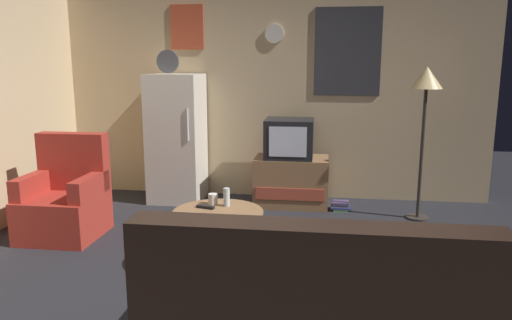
{
  "coord_description": "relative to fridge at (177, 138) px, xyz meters",
  "views": [
    {
      "loc": [
        0.64,
        -3.43,
        1.63
      ],
      "look_at": [
        0.04,
        0.9,
        0.75
      ],
      "focal_mm": 34.07,
      "sensor_mm": 36.0,
      "label": 1
    }
  ],
  "objects": [
    {
      "name": "remote_control",
      "position": [
        0.79,
        -1.85,
        -0.26
      ],
      "size": [
        0.16,
        0.08,
        0.02
      ],
      "primitive_type": "cube",
      "rotation": [
        0.0,
        0.0,
        -0.28
      ],
      "color": "black",
      "rests_on": "coffee_table"
    },
    {
      "name": "standing_lamp",
      "position": [
        2.74,
        -0.37,
        0.6
      ],
      "size": [
        0.32,
        0.32,
        1.59
      ],
      "color": "#332D28",
      "rests_on": "ground_plane"
    },
    {
      "name": "wine_glass",
      "position": [
        0.95,
        -1.76,
        -0.2
      ],
      "size": [
        0.05,
        0.05,
        0.15
      ],
      "primitive_type": "cylinder",
      "color": "silver",
      "rests_on": "coffee_table"
    },
    {
      "name": "mug_ceramic_white",
      "position": [
        0.83,
        -1.73,
        -0.23
      ],
      "size": [
        0.08,
        0.08,
        0.09
      ],
      "primitive_type": "cylinder",
      "color": "silver",
      "rests_on": "coffee_table"
    },
    {
      "name": "wall_with_art",
      "position": [
        1.07,
        0.38,
        0.6
      ],
      "size": [
        5.2,
        0.12,
        2.71
      ],
      "color": "#D1B284",
      "rests_on": "ground_plane"
    },
    {
      "name": "book_stack",
      "position": [
        1.93,
        -0.18,
        -0.71
      ],
      "size": [
        0.22,
        0.18,
        0.1
      ],
      "color": "#7AC173",
      "rests_on": "ground_plane"
    },
    {
      "name": "armchair",
      "position": [
        -0.7,
        -1.34,
        -0.42
      ],
      "size": [
        0.68,
        0.68,
        0.96
      ],
      "color": "#A52D23",
      "rests_on": "ground_plane"
    },
    {
      "name": "tv_stand",
      "position": [
        1.37,
        -0.05,
        -0.47
      ],
      "size": [
        0.84,
        0.53,
        0.56
      ],
      "color": "#8E6642",
      "rests_on": "ground_plane"
    },
    {
      "name": "coffee_table",
      "position": [
        0.91,
        -1.91,
        -0.51
      ],
      "size": [
        0.72,
        0.72,
        0.48
      ],
      "color": "#8E6642",
      "rests_on": "ground_plane"
    },
    {
      "name": "fridge",
      "position": [
        0.0,
        0.0,
        0.0
      ],
      "size": [
        0.6,
        0.62,
        1.77
      ],
      "color": "silver",
      "rests_on": "ground_plane"
    },
    {
      "name": "ground_plane",
      "position": [
        1.07,
        -2.07,
        -0.75
      ],
      "size": [
        12.0,
        12.0,
        0.0
      ],
      "primitive_type": "plane",
      "color": "#232328"
    },
    {
      "name": "crt_tv",
      "position": [
        1.34,
        -0.05,
        0.03
      ],
      "size": [
        0.54,
        0.51,
        0.44
      ],
      "color": "black",
      "rests_on": "tv_stand"
    }
  ]
}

